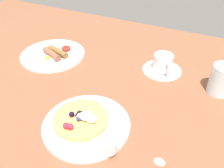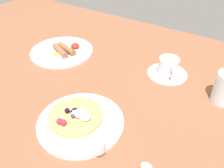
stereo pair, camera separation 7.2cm
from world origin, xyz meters
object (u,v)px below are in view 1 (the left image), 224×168
at_px(breakfast_plate, 53,55).
at_px(water_glass, 221,80).
at_px(pancake_plate, 87,125).
at_px(syrup_ramekin, 109,145).
at_px(coffee_cup, 163,62).
at_px(coffee_saucer, 162,70).

height_order(breakfast_plate, water_glass, water_glass).
distance_m(pancake_plate, water_glass, 0.45).
relative_size(syrup_ramekin, coffee_cup, 0.49).
bearing_deg(breakfast_plate, water_glass, 4.49).
bearing_deg(water_glass, pancake_plate, -133.90).
distance_m(pancake_plate, coffee_saucer, 0.38).
distance_m(breakfast_plate, coffee_cup, 0.45).
height_order(coffee_cup, water_glass, water_glass).
height_order(pancake_plate, coffee_saucer, pancake_plate).
xyz_separation_m(pancake_plate, breakfast_plate, (-0.33, 0.27, -0.00)).
relative_size(coffee_saucer, coffee_cup, 1.59).
xyz_separation_m(pancake_plate, coffee_cup, (0.11, 0.37, 0.03)).
height_order(coffee_saucer, coffee_cup, coffee_cup).
bearing_deg(breakfast_plate, syrup_ramekin, -37.34).
bearing_deg(water_glass, coffee_saucer, 167.89).
bearing_deg(water_glass, coffee_cup, 168.23).
relative_size(coffee_saucer, water_glass, 1.45).
height_order(coffee_saucer, water_glass, water_glass).
bearing_deg(pancake_plate, syrup_ramekin, -27.69).
bearing_deg(coffee_saucer, syrup_ramekin, -91.85).
height_order(syrup_ramekin, breakfast_plate, syrup_ramekin).
xyz_separation_m(pancake_plate, water_glass, (0.31, 0.32, 0.04)).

